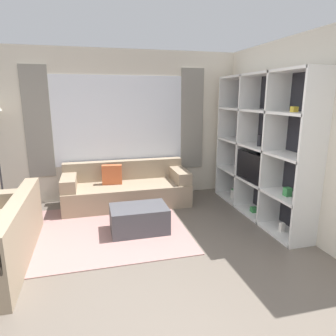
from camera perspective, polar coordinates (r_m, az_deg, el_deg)
The scene contains 7 objects.
ground_plane at distance 3.18m, azimuth -2.25°, elevation -22.92°, with size 16.00×16.00×0.00m, color #665B51.
wall_back at distance 5.64m, azimuth -9.21°, elevation 7.94°, with size 5.63×0.11×2.70m.
wall_right at distance 4.93m, azimuth 20.03°, elevation 6.43°, with size 0.07×4.25×2.70m, color beige.
area_rug at distance 4.51m, azimuth -14.98°, elevation -11.65°, with size 2.76×2.02×0.01m, color gray.
shelving_unit at distance 4.93m, azimuth 17.36°, elevation 3.64°, with size 0.40×2.35×2.23m.
couch_main at distance 5.40m, azimuth -7.94°, elevation -3.99°, with size 2.16×0.86×0.74m.
ottoman at distance 4.34m, azimuth -5.53°, elevation -9.65°, with size 0.80×0.54×0.37m.
Camera 1 is at (-0.53, -2.50, 1.89)m, focal length 32.00 mm.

